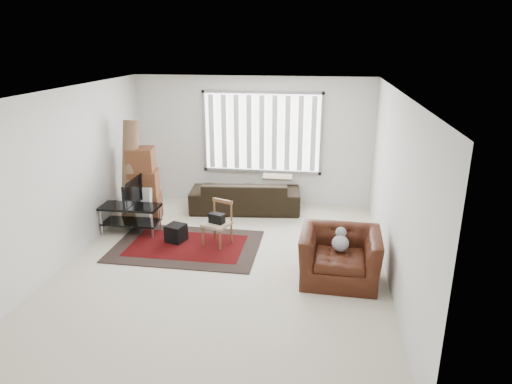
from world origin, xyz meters
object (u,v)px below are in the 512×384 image
moving_boxes (144,187)px  side_chair (218,221)px  tv_stand (131,213)px  armchair (340,253)px  sofa (245,191)px

moving_boxes → side_chair: moving_boxes is taller
tv_stand → moving_boxes: size_ratio=0.74×
moving_boxes → armchair: moving_boxes is taller
moving_boxes → tv_stand: bearing=-91.7°
sofa → armchair: (1.85, -2.64, 0.00)m
armchair → tv_stand: bearing=164.7°
side_chair → sofa: bearing=104.6°
tv_stand → side_chair: 1.71m
moving_boxes → side_chair: (1.67, -0.92, -0.24)m
moving_boxes → side_chair: 1.92m
sofa → tv_stand: bearing=32.0°
sofa → side_chair: bearing=77.9°
tv_stand → armchair: armchair is taller
moving_boxes → sofa: size_ratio=0.65×
side_chair → armchair: (2.04, -0.92, -0.00)m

